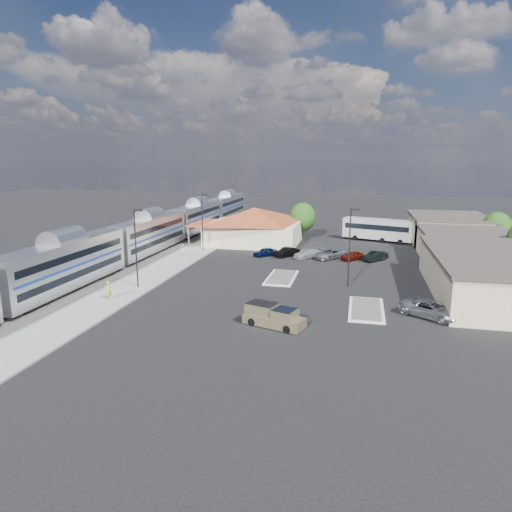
% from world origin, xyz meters
% --- Properties ---
extents(ground, '(280.00, 280.00, 0.00)m').
position_xyz_m(ground, '(0.00, 0.00, 0.00)').
color(ground, black).
rests_on(ground, ground).
extents(railbed, '(16.00, 100.00, 0.12)m').
position_xyz_m(railbed, '(-21.00, 8.00, 0.06)').
color(railbed, '#4C4944').
rests_on(railbed, ground).
extents(platform, '(5.50, 92.00, 0.18)m').
position_xyz_m(platform, '(-12.00, 6.00, 0.09)').
color(platform, gray).
rests_on(platform, ground).
extents(passenger_train, '(3.00, 104.00, 5.55)m').
position_xyz_m(passenger_train, '(-18.00, 12.16, 2.87)').
color(passenger_train, silver).
rests_on(passenger_train, ground).
extents(freight_cars, '(2.80, 46.00, 4.00)m').
position_xyz_m(freight_cars, '(-24.00, 1.24, 1.93)').
color(freight_cars, black).
rests_on(freight_cars, ground).
extents(station_depot, '(18.35, 12.24, 6.20)m').
position_xyz_m(station_depot, '(-4.56, 24.00, 3.13)').
color(station_depot, beige).
rests_on(station_depot, ground).
extents(buildings_east, '(14.40, 51.40, 4.80)m').
position_xyz_m(buildings_east, '(28.00, 14.28, 2.27)').
color(buildings_east, '#C6B28C').
rests_on(buildings_east, ground).
extents(traffic_island_south, '(3.30, 7.50, 0.21)m').
position_xyz_m(traffic_island_south, '(4.00, 2.00, 0.10)').
color(traffic_island_south, silver).
rests_on(traffic_island_south, ground).
extents(traffic_island_north, '(3.30, 7.50, 0.21)m').
position_xyz_m(traffic_island_north, '(14.00, -8.00, 0.10)').
color(traffic_island_north, silver).
rests_on(traffic_island_north, ground).
extents(lamp_plat_s, '(1.08, 0.25, 9.00)m').
position_xyz_m(lamp_plat_s, '(-10.90, -6.00, 5.34)').
color(lamp_plat_s, black).
rests_on(lamp_plat_s, ground).
extents(lamp_plat_n, '(1.08, 0.25, 9.00)m').
position_xyz_m(lamp_plat_n, '(-10.90, 16.00, 5.34)').
color(lamp_plat_n, black).
rests_on(lamp_plat_n, ground).
extents(lamp_lot, '(1.08, 0.25, 9.00)m').
position_xyz_m(lamp_lot, '(12.10, 0.00, 5.34)').
color(lamp_lot, black).
rests_on(lamp_lot, ground).
extents(tree_east_c, '(4.41, 4.41, 6.21)m').
position_xyz_m(tree_east_c, '(34.00, 26.00, 3.76)').
color(tree_east_c, '#382314').
rests_on(tree_east_c, ground).
extents(tree_depot, '(4.71, 4.71, 6.63)m').
position_xyz_m(tree_depot, '(3.00, 30.00, 4.02)').
color(tree_depot, '#382314').
rests_on(tree_depot, ground).
extents(pickup_truck, '(5.73, 3.54, 1.86)m').
position_xyz_m(pickup_truck, '(6.10, -14.22, 0.88)').
color(pickup_truck, '#98875D').
rests_on(pickup_truck, ground).
extents(suv, '(6.16, 5.34, 1.57)m').
position_xyz_m(suv, '(19.79, -8.81, 0.79)').
color(suv, '#A8ABB0').
rests_on(suv, ground).
extents(coach_bus, '(12.44, 6.64, 3.93)m').
position_xyz_m(coach_bus, '(16.30, 30.93, 2.27)').
color(coach_bus, silver).
rests_on(coach_bus, ground).
extents(person_a, '(0.50, 0.72, 1.90)m').
position_xyz_m(person_a, '(-11.70, -10.84, 1.13)').
color(person_a, gold).
rests_on(person_a, platform).
extents(person_b, '(0.91, 1.02, 1.72)m').
position_xyz_m(person_b, '(-12.21, 10.49, 1.04)').
color(person_b, white).
rests_on(person_b, platform).
extents(parked_car_a, '(3.69, 3.76, 1.28)m').
position_xyz_m(parked_car_a, '(-0.57, 14.25, 0.64)').
color(parked_car_a, '#0D1D45').
rests_on(parked_car_a, ground).
extents(parked_car_b, '(3.75, 4.20, 1.38)m').
position_xyz_m(parked_car_b, '(2.63, 14.55, 0.69)').
color(parked_car_b, black).
rests_on(parked_car_b, ground).
extents(parked_car_c, '(4.67, 4.94, 1.41)m').
position_xyz_m(parked_car_c, '(5.83, 14.25, 0.70)').
color(parked_car_c, silver).
rests_on(parked_car_c, ground).
extents(parked_car_d, '(5.22, 5.62, 1.47)m').
position_xyz_m(parked_car_d, '(9.03, 14.55, 0.73)').
color(parked_car_d, '#92969A').
rests_on(parked_car_d, ground).
extents(parked_car_e, '(3.62, 3.94, 1.31)m').
position_xyz_m(parked_car_e, '(12.23, 14.25, 0.65)').
color(parked_car_e, maroon).
rests_on(parked_car_e, ground).
extents(parked_car_f, '(3.80, 4.23, 1.40)m').
position_xyz_m(parked_car_f, '(15.43, 14.55, 0.70)').
color(parked_car_f, black).
rests_on(parked_car_f, ground).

